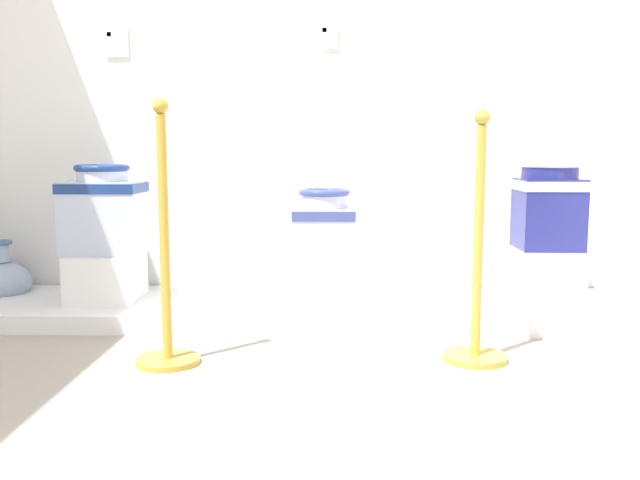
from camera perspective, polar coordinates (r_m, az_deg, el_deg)
The scene contains 14 objects.
ground_plane at distance 2.01m, azimuth -0.58°, elevation -18.51°, with size 6.00×5.74×0.02m, color #A3998C.
wall_back at distance 3.96m, azimuth 0.65°, elevation 16.89°, with size 4.20×0.06×3.03m, color white.
display_platform at distance 3.58m, azimuth 0.49°, elevation -5.85°, with size 3.49×0.75×0.09m, color white.
plinth_block_broad_patterned at distance 3.75m, azimuth -17.51°, elevation -2.95°, with size 0.33×0.39×0.25m, color white.
antique_toilet_broad_patterned at distance 3.70m, azimuth -17.73°, elevation 2.55°, with size 0.40×0.29×0.46m.
plinth_block_leftmost at distance 3.60m, azimuth 0.35°, elevation -3.66°, with size 0.32×0.32×0.17m, color white.
antique_toilet_leftmost at distance 3.56m, azimuth 0.36°, elevation 1.03°, with size 0.32×0.29×0.42m.
plinth_block_rightmost at distance 3.77m, azimuth 18.42°, elevation -2.72°, with size 0.35×0.28×0.27m, color white.
antique_toilet_rightmost at distance 3.73m, azimuth 18.66°, elevation 3.02°, with size 0.32×0.31×0.46m.
info_placard_first at distance 4.11m, azimuth -16.72°, elevation 15.59°, with size 0.13×0.01×0.16m.
info_placard_second at distance 3.92m, azimuth 0.81°, elevation 16.70°, with size 0.09×0.01×0.13m.
decorative_vase_spare at distance 4.15m, azimuth -25.15°, elevation -3.16°, with size 0.31×0.31×0.38m.
stanchion_post_near_left at distance 2.84m, azimuth -12.82°, elevation -3.91°, with size 0.26×0.26×1.08m.
stanchion_post_near_right at distance 2.89m, azimuth 13.05°, elevation -4.17°, with size 0.27×0.27×1.04m.
Camera 1 is at (2.07, -0.94, 0.87)m, focal length 38.08 mm.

